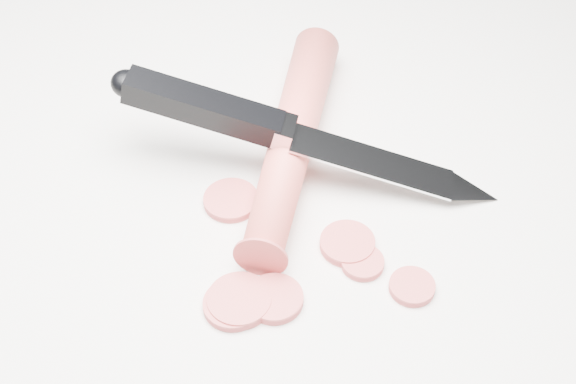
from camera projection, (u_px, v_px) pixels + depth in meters
name	position (u px, v px, depth m)	size (l,w,h in m)	color
ground	(259.00, 203.00, 0.57)	(2.40, 2.40, 0.00)	white
carrot	(292.00, 138.00, 0.59)	(0.03, 0.03, 0.23)	#E94D44
carrot_slice_0	(233.00, 305.00, 0.51)	(0.04, 0.04, 0.01)	#C54342
carrot_slice_1	(275.00, 299.00, 0.51)	(0.04, 0.04, 0.01)	#C54342
carrot_slice_2	(231.00, 200.00, 0.57)	(0.04, 0.04, 0.01)	#C54342
carrot_slice_3	(363.00, 263.00, 0.53)	(0.03, 0.03, 0.01)	#C54342
carrot_slice_4	(412.00, 287.00, 0.52)	(0.03, 0.03, 0.01)	#C54342
carrot_slice_5	(239.00, 301.00, 0.51)	(0.04, 0.04, 0.01)	#C54342
carrot_slice_6	(347.00, 244.00, 0.54)	(0.04, 0.04, 0.01)	#C54342
carrot_slice_7	(274.00, 300.00, 0.51)	(0.04, 0.04, 0.01)	#C54342
kitchen_knife	(307.00, 134.00, 0.56)	(0.26, 0.16, 0.08)	silver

